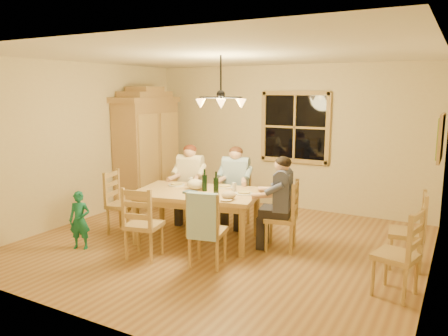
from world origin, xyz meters
The scene contains 33 objects.
floor centered at (0.00, 0.00, 0.00)m, with size 5.50×5.50×0.00m, color #976336.
ceiling centered at (0.00, 0.00, 2.70)m, with size 5.50×5.00×0.02m, color white.
wall_back centered at (0.00, 2.50, 1.35)m, with size 5.50×0.02×2.70m, color beige.
wall_left centered at (-2.75, 0.00, 1.35)m, with size 0.02×5.00×2.70m, color beige.
wall_right centered at (2.75, 0.00, 1.35)m, with size 0.02×5.00×2.70m, color beige.
window centered at (0.20, 2.47, 1.55)m, with size 1.30×0.06×1.30m.
painting centered at (2.71, 1.20, 1.60)m, with size 0.06×0.78×0.64m.
chandelier centered at (0.00, 0.00, 2.08)m, with size 0.77×0.68×0.71m.
armoire centered at (-2.42, 1.36, 1.06)m, with size 0.66×1.40×2.30m.
dining_table centered at (-0.40, 0.00, 0.66)m, with size 1.99×1.45×0.76m.
chair_far_left centered at (-1.01, 0.73, 0.30)m, with size 0.52×0.50×0.99m.
chair_far_right centered at (-0.23, 0.90, 0.30)m, with size 0.52×0.50×0.99m.
chair_near_left centered at (-0.66, -0.93, 0.30)m, with size 0.52×0.50×0.99m.
chair_near_right centered at (0.22, -0.74, 0.30)m, with size 0.52×0.50×0.99m.
chair_end_left centered at (-1.62, -0.26, 0.30)m, with size 0.50×0.52×0.99m.
chair_end_right centered at (0.83, 0.26, 0.30)m, with size 0.50×0.52×0.99m.
adult_woman centered at (-1.01, 0.73, 0.84)m, with size 0.46×0.49×0.87m.
adult_plaid_man centered at (-0.23, 0.90, 0.84)m, with size 0.46×0.49×0.87m.
adult_slate_man centered at (0.83, 0.26, 0.84)m, with size 0.49×0.46×0.87m.
towel centered at (0.26, -0.93, 0.70)m, with size 0.38×0.10×0.58m, color #A1C7DB.
wine_bottle_a centered at (-0.30, 0.05, 0.93)m, with size 0.08×0.08×0.33m, color black.
wine_bottle_b centered at (-0.06, -0.04, 0.93)m, with size 0.08×0.08×0.33m, color black.
plate_woman centered at (-0.88, 0.16, 0.77)m, with size 0.26×0.26×0.02m, color white.
plate_plaid centered at (-0.16, 0.40, 0.77)m, with size 0.26×0.26×0.02m, color white.
plate_slate centered at (0.29, 0.15, 0.77)m, with size 0.26×0.26×0.02m, color white.
wine_glass_a centered at (-0.65, 0.21, 0.83)m, with size 0.06×0.06×0.14m, color silver.
wine_glass_b centered at (0.10, 0.20, 0.83)m, with size 0.06×0.06×0.14m, color silver.
cap centered at (0.24, -0.21, 0.82)m, with size 0.20×0.20×0.11m, color tan.
napkin centered at (-0.41, -0.17, 0.78)m, with size 0.18×0.14×0.03m, color slate.
cloth_bundle centered at (-0.48, 0.07, 0.84)m, with size 0.28×0.22×0.15m, color beige.
child centered at (-1.68, -1.10, 0.42)m, with size 0.30×0.20×0.83m, color #19745C.
chair_spare_front centered at (2.45, -0.47, 0.30)m, with size 0.51×0.52×0.99m.
chair_spare_back centered at (2.45, 0.42, 0.30)m, with size 0.47×0.49×0.99m.
Camera 1 is at (2.99, -5.31, 2.22)m, focal length 35.00 mm.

